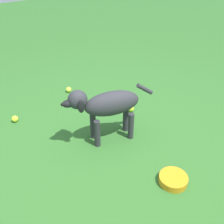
% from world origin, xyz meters
% --- Properties ---
extents(ground, '(14.00, 14.00, 0.00)m').
position_xyz_m(ground, '(0.00, 0.00, 0.00)').
color(ground, '#2D6026').
extents(dog, '(0.34, 0.80, 0.56)m').
position_xyz_m(dog, '(-0.17, 0.09, 0.37)').
color(dog, '#2D2D33').
rests_on(dog, ground).
extents(tennis_ball_0, '(0.07, 0.07, 0.07)m').
position_xyz_m(tennis_ball_0, '(-0.96, -0.50, 0.03)').
color(tennis_ball_0, yellow).
rests_on(tennis_ball_0, ground).
extents(tennis_ball_1, '(0.07, 0.07, 0.07)m').
position_xyz_m(tennis_ball_1, '(-1.17, 0.24, 0.03)').
color(tennis_ball_1, '#C3DF3E').
rests_on(tennis_ball_1, ground).
extents(tennis_ball_2, '(0.07, 0.07, 0.07)m').
position_xyz_m(tennis_ball_2, '(-0.39, 0.57, 0.03)').
color(tennis_ball_2, '#C1E12E').
rests_on(tennis_ball_2, ground).
extents(water_bowl, '(0.22, 0.22, 0.06)m').
position_xyz_m(water_bowl, '(0.56, 0.18, 0.03)').
color(water_bowl, orange).
rests_on(water_bowl, ground).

